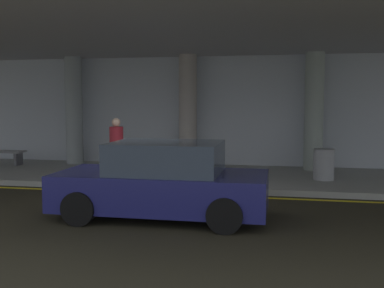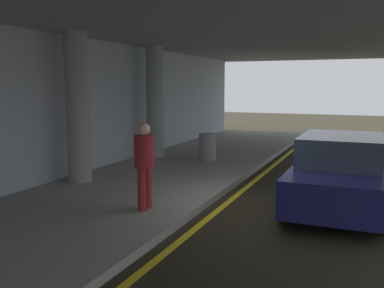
# 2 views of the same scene
# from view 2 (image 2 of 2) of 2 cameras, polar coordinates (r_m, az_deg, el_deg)

# --- Properties ---
(ground_plane) EXTENTS (60.00, 60.00, 0.00)m
(ground_plane) POSITION_cam_2_polar(r_m,az_deg,el_deg) (9.02, 9.12, -8.46)
(ground_plane) COLOR black
(sidewalk) EXTENTS (26.00, 4.20, 0.15)m
(sidewalk) POSITION_cam_2_polar(r_m,az_deg,el_deg) (10.16, -8.18, -6.13)
(sidewalk) COLOR gray
(sidewalk) RESTS_ON ground
(lane_stripe_yellow) EXTENTS (26.00, 0.14, 0.01)m
(lane_stripe_yellow) POSITION_cam_2_polar(r_m,az_deg,el_deg) (9.21, 4.66, -8.01)
(lane_stripe_yellow) COLOR yellow
(lane_stripe_yellow) RESTS_ON ground
(support_column_left_mid) EXTENTS (0.58, 0.58, 3.65)m
(support_column_left_mid) POSITION_cam_2_polar(r_m,az_deg,el_deg) (10.72, -15.14, 4.69)
(support_column_left_mid) COLOR gray
(support_column_left_mid) RESTS_ON sidewalk
(support_column_center) EXTENTS (0.58, 0.58, 3.65)m
(support_column_center) POSITION_cam_2_polar(r_m,az_deg,el_deg) (14.08, -5.01, 5.64)
(support_column_center) COLOR gray
(support_column_center) RESTS_ON sidewalk
(ceiling_overhang) EXTENTS (28.00, 13.20, 0.30)m
(ceiling_overhang) POSITION_cam_2_polar(r_m,az_deg,el_deg) (9.71, -6.02, 16.29)
(ceiling_overhang) COLOR #949296
(ceiling_overhang) RESTS_ON support_column_far_left
(terminal_back_wall) EXTENTS (26.00, 0.30, 3.80)m
(terminal_back_wall) POSITION_cam_2_polar(r_m,az_deg,el_deg) (11.22, -18.27, 4.31)
(terminal_back_wall) COLOR #A8B0BA
(terminal_back_wall) RESTS_ON ground
(car_navy) EXTENTS (4.10, 1.92, 1.50)m
(car_navy) POSITION_cam_2_polar(r_m,az_deg,el_deg) (9.34, 19.32, -3.74)
(car_navy) COLOR navy
(car_navy) RESTS_ON ground
(traveler_with_luggage) EXTENTS (0.38, 0.38, 1.68)m
(traveler_with_luggage) POSITION_cam_2_polar(r_m,az_deg,el_deg) (8.10, -6.45, -2.20)
(traveler_with_luggage) COLOR maroon
(traveler_with_luggage) RESTS_ON sidewalk
(trash_bin_steel) EXTENTS (0.56, 0.56, 0.85)m
(trash_bin_steel) POSITION_cam_2_polar(r_m,az_deg,el_deg) (13.61, 2.10, -0.33)
(trash_bin_steel) COLOR gray
(trash_bin_steel) RESTS_ON sidewalk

